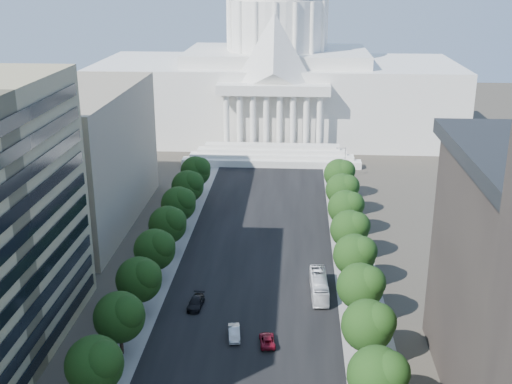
% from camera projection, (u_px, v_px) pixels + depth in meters
% --- Properties ---
extents(road_asphalt, '(30.00, 260.00, 0.01)m').
position_uv_depth(road_asphalt, '(259.00, 243.00, 134.14)').
color(road_asphalt, black).
rests_on(road_asphalt, ground).
extents(sidewalk_left, '(8.00, 260.00, 0.02)m').
position_uv_depth(sidewalk_left, '(170.00, 241.00, 135.32)').
color(sidewalk_left, gray).
rests_on(sidewalk_left, ground).
extents(sidewalk_right, '(8.00, 260.00, 0.02)m').
position_uv_depth(sidewalk_right, '(351.00, 246.00, 132.96)').
color(sidewalk_right, gray).
rests_on(sidewalk_right, ground).
extents(capitol, '(120.00, 56.00, 73.00)m').
position_uv_depth(capitol, '(277.00, 77.00, 217.05)').
color(capitol, white).
rests_on(capitol, ground).
extents(office_block_left_far, '(38.00, 52.00, 30.00)m').
position_uv_depth(office_block_left_far, '(46.00, 157.00, 141.64)').
color(office_block_left_far, gray).
rests_on(office_block_left_far, ground).
extents(tree_l_c, '(7.79, 7.60, 9.97)m').
position_uv_depth(tree_l_c, '(96.00, 364.00, 82.03)').
color(tree_l_c, '#33261C').
rests_on(tree_l_c, ground).
extents(tree_l_d, '(7.79, 7.60, 9.97)m').
position_uv_depth(tree_l_d, '(121.00, 316.00, 93.34)').
color(tree_l_d, '#33261C').
rests_on(tree_l_d, ground).
extents(tree_l_e, '(7.79, 7.60, 9.97)m').
position_uv_depth(tree_l_e, '(141.00, 279.00, 104.66)').
color(tree_l_e, '#33261C').
rests_on(tree_l_e, ground).
extents(tree_l_f, '(7.79, 7.60, 9.97)m').
position_uv_depth(tree_l_f, '(156.00, 248.00, 115.97)').
color(tree_l_f, '#33261C').
rests_on(tree_l_f, ground).
extents(tree_l_g, '(7.79, 7.60, 9.97)m').
position_uv_depth(tree_l_g, '(169.00, 224.00, 127.28)').
color(tree_l_g, '#33261C').
rests_on(tree_l_g, ground).
extents(tree_l_h, '(7.79, 7.60, 9.97)m').
position_uv_depth(tree_l_h, '(180.00, 203.00, 138.60)').
color(tree_l_h, '#33261C').
rests_on(tree_l_h, ground).
extents(tree_l_i, '(7.79, 7.60, 9.97)m').
position_uv_depth(tree_l_i, '(189.00, 185.00, 149.91)').
color(tree_l_i, '#33261C').
rests_on(tree_l_i, ground).
extents(tree_l_j, '(7.79, 7.60, 9.97)m').
position_uv_depth(tree_l_j, '(197.00, 170.00, 161.22)').
color(tree_l_j, '#33261C').
rests_on(tree_l_j, ground).
extents(tree_r_c, '(7.79, 7.60, 9.97)m').
position_uv_depth(tree_r_c, '(380.00, 375.00, 79.79)').
color(tree_r_c, '#33261C').
rests_on(tree_r_c, ground).
extents(tree_r_d, '(7.79, 7.60, 9.97)m').
position_uv_depth(tree_r_d, '(370.00, 324.00, 91.11)').
color(tree_r_d, '#33261C').
rests_on(tree_r_d, ground).
extents(tree_r_e, '(7.79, 7.60, 9.97)m').
position_uv_depth(tree_r_e, '(362.00, 285.00, 102.42)').
color(tree_r_e, '#33261C').
rests_on(tree_r_e, ground).
extents(tree_r_f, '(7.79, 7.60, 9.97)m').
position_uv_depth(tree_r_f, '(356.00, 254.00, 113.73)').
color(tree_r_f, '#33261C').
rests_on(tree_r_f, ground).
extents(tree_r_g, '(7.79, 7.60, 9.97)m').
position_uv_depth(tree_r_g, '(351.00, 228.00, 125.05)').
color(tree_r_g, '#33261C').
rests_on(tree_r_g, ground).
extents(tree_r_h, '(7.79, 7.60, 9.97)m').
position_uv_depth(tree_r_h, '(347.00, 207.00, 136.36)').
color(tree_r_h, '#33261C').
rests_on(tree_r_h, ground).
extents(tree_r_i, '(7.79, 7.60, 9.97)m').
position_uv_depth(tree_r_i, '(344.00, 189.00, 147.67)').
color(tree_r_i, '#33261C').
rests_on(tree_r_i, ground).
extents(tree_r_j, '(7.79, 7.60, 9.97)m').
position_uv_depth(tree_r_j, '(340.00, 173.00, 158.99)').
color(tree_r_j, '#33261C').
rests_on(tree_r_j, ground).
extents(streetlight_b, '(2.61, 0.44, 9.00)m').
position_uv_depth(streetlight_b, '(393.00, 383.00, 79.14)').
color(streetlight_b, gray).
rests_on(streetlight_b, ground).
extents(streetlight_c, '(2.61, 0.44, 9.00)m').
position_uv_depth(streetlight_c, '(372.00, 289.00, 102.71)').
color(streetlight_c, gray).
rests_on(streetlight_c, ground).
extents(streetlight_d, '(2.61, 0.44, 9.00)m').
position_uv_depth(streetlight_d, '(359.00, 229.00, 126.28)').
color(streetlight_d, gray).
rests_on(streetlight_d, ground).
extents(streetlight_e, '(2.61, 0.44, 9.00)m').
position_uv_depth(streetlight_e, '(350.00, 188.00, 149.85)').
color(streetlight_e, gray).
rests_on(streetlight_e, ground).
extents(streetlight_f, '(2.61, 0.44, 9.00)m').
position_uv_depth(streetlight_f, '(343.00, 159.00, 173.42)').
color(streetlight_f, gray).
rests_on(streetlight_f, ground).
extents(car_silver, '(2.39, 5.17, 1.64)m').
position_uv_depth(car_silver, '(234.00, 333.00, 99.47)').
color(car_silver, '#B5B7BD').
rests_on(car_silver, ground).
extents(car_red, '(2.88, 5.14, 1.36)m').
position_uv_depth(car_red, '(267.00, 340.00, 97.81)').
color(car_red, maroon).
rests_on(car_red, ground).
extents(car_dark_b, '(2.67, 5.70, 1.61)m').
position_uv_depth(car_dark_b, '(196.00, 303.00, 108.58)').
color(car_dark_b, black).
rests_on(car_dark_b, ground).
extents(city_bus, '(3.19, 11.85, 3.28)m').
position_uv_depth(city_bus, '(319.00, 286.00, 112.63)').
color(city_bus, white).
rests_on(city_bus, ground).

